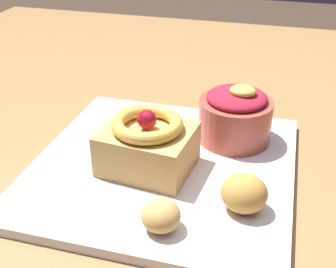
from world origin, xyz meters
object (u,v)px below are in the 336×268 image
(front_plate, at_px, (164,167))
(fritter_middle, at_px, (244,193))
(berry_ramekin, at_px, (235,115))
(cake_slice, at_px, (148,144))
(fritter_front, at_px, (161,216))

(front_plate, xyz_separation_m, fritter_middle, (0.10, -0.06, 0.03))
(berry_ramekin, relative_size, fritter_middle, 1.96)
(cake_slice, bearing_deg, fritter_front, -65.71)
(front_plate, distance_m, cake_slice, 0.04)
(front_plate, height_order, fritter_middle, fritter_middle)
(fritter_front, bearing_deg, front_plate, 104.67)
(berry_ramekin, distance_m, fritter_middle, 0.14)
(cake_slice, xyz_separation_m, fritter_middle, (0.11, -0.05, -0.01))
(cake_slice, xyz_separation_m, berry_ramekin, (0.09, 0.09, 0.00))
(berry_ramekin, bearing_deg, front_plate, -132.62)
(fritter_front, relative_size, fritter_middle, 0.81)
(cake_slice, distance_m, berry_ramekin, 0.13)
(cake_slice, bearing_deg, berry_ramekin, 46.58)
(front_plate, xyz_separation_m, fritter_front, (0.03, -0.11, 0.02))
(front_plate, relative_size, fritter_front, 7.89)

